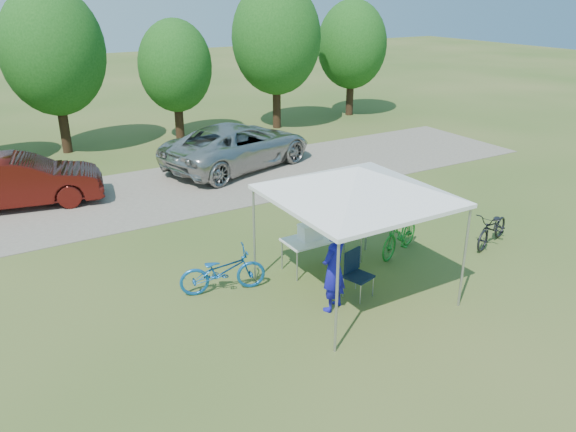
# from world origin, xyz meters

# --- Properties ---
(ground) EXTENTS (100.00, 100.00, 0.00)m
(ground) POSITION_xyz_m (0.00, 0.00, 0.00)
(ground) COLOR #2D5119
(ground) RESTS_ON ground
(gravel_strip) EXTENTS (24.00, 5.00, 0.02)m
(gravel_strip) POSITION_xyz_m (0.00, 8.00, 0.01)
(gravel_strip) COLOR gray
(gravel_strip) RESTS_ON ground
(canopy) EXTENTS (4.53, 4.53, 3.00)m
(canopy) POSITION_xyz_m (0.00, 0.00, 2.65)
(canopy) COLOR #A5A5AA
(canopy) RESTS_ON ground
(treeline) EXTENTS (24.89, 4.28, 6.30)m
(treeline) POSITION_xyz_m (-0.29, 14.05, 3.53)
(treeline) COLOR #382314
(treeline) RESTS_ON ground
(folding_table) EXTENTS (1.81, 0.76, 0.75)m
(folding_table) POSITION_xyz_m (0.11, 1.33, 0.70)
(folding_table) COLOR white
(folding_table) RESTS_ON ground
(folding_chair) EXTENTS (0.61, 0.63, 0.96)m
(folding_chair) POSITION_xyz_m (-0.01, -0.07, 0.57)
(folding_chair) COLOR black
(folding_chair) RESTS_ON ground
(cooler) EXTENTS (0.49, 0.33, 0.36)m
(cooler) POSITION_xyz_m (-0.22, 1.33, 0.93)
(cooler) COLOR white
(cooler) RESTS_ON folding_table
(ice_cream_cup) EXTENTS (0.07, 0.07, 0.06)m
(ice_cream_cup) POSITION_xyz_m (0.43, 1.28, 0.77)
(ice_cream_cup) COLOR gold
(ice_cream_cup) RESTS_ON folding_table
(cyclist) EXTENTS (0.75, 0.64, 1.74)m
(cyclist) POSITION_xyz_m (-0.73, -0.31, 0.87)
(cyclist) COLOR #1714A9
(cyclist) RESTS_ON ground
(bike_blue) EXTENTS (1.88, 1.04, 0.94)m
(bike_blue) POSITION_xyz_m (-2.29, 1.42, 0.47)
(bike_blue) COLOR #11559D
(bike_blue) RESTS_ON ground
(bike_green) EXTENTS (1.80, 1.15, 1.05)m
(bike_green) POSITION_xyz_m (2.06, 0.94, 0.53)
(bike_green) COLOR #1D8326
(bike_green) RESTS_ON ground
(bike_dark) EXTENTS (1.73, 1.08, 0.86)m
(bike_dark) POSITION_xyz_m (4.36, 0.17, 0.43)
(bike_dark) COLOR black
(bike_dark) RESTS_ON ground
(minivan) EXTENTS (6.09, 4.10, 1.55)m
(minivan) POSITION_xyz_m (1.84, 9.16, 0.79)
(minivan) COLOR #AEADA9
(minivan) RESTS_ON gravel_strip
(sedan) EXTENTS (4.71, 2.38, 1.48)m
(sedan) POSITION_xyz_m (-5.22, 8.89, 0.76)
(sedan) COLOR #4A100C
(sedan) RESTS_ON gravel_strip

